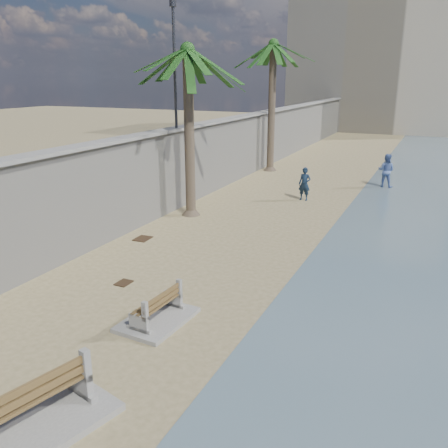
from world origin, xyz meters
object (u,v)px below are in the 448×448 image
(bench_near, at_px, (33,404))
(palm_mid, at_px, (188,52))
(person_b, at_px, (386,169))
(palm_back, at_px, (274,46))
(bench_far, at_px, (157,309))
(person_a, at_px, (305,182))

(bench_near, distance_m, palm_mid, 14.60)
(person_b, bearing_deg, palm_mid, 61.00)
(palm_back, xyz_separation_m, person_b, (7.28, -1.87, -6.51))
(bench_far, bearing_deg, palm_back, 101.59)
(bench_near, distance_m, person_a, 17.22)
(person_a, bearing_deg, bench_near, -86.92)
(palm_mid, relative_size, palm_back, 0.90)
(bench_near, height_order, bench_far, bench_near)
(bench_near, relative_size, person_b, 1.44)
(bench_near, bearing_deg, person_a, 90.25)
(person_a, relative_size, person_b, 0.92)
(bench_near, xyz_separation_m, palm_back, (-4.13, 23.78, 7.05))
(palm_mid, bearing_deg, person_a, 50.66)
(bench_far, bearing_deg, person_b, 79.82)
(palm_back, xyz_separation_m, person_a, (4.06, -6.56, -6.59))
(bench_near, distance_m, palm_back, 25.15)
(person_a, bearing_deg, palm_back, 124.57)
(palm_back, height_order, person_a, palm_back)
(bench_near, height_order, palm_back, palm_back)
(bench_far, height_order, palm_mid, palm_mid)
(bench_near, distance_m, bench_far, 3.99)
(person_a, bearing_deg, person_b, 58.40)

